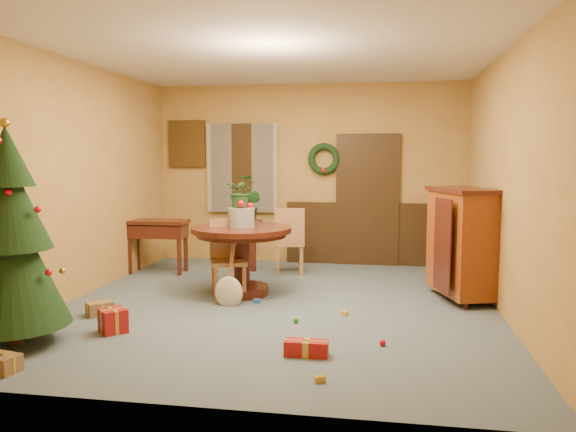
% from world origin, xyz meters
% --- Properties ---
extents(room_envelope, '(5.50, 5.50, 5.50)m').
position_xyz_m(room_envelope, '(0.21, 2.70, 1.12)').
color(room_envelope, '#3B4656').
rests_on(room_envelope, ground).
extents(dining_table, '(1.25, 1.25, 0.86)m').
position_xyz_m(dining_table, '(-0.54, 0.43, 0.60)').
color(dining_table, '#33150B').
rests_on(dining_table, floor).
extents(urn, '(0.33, 0.33, 0.24)m').
position_xyz_m(urn, '(-0.54, 0.43, 0.98)').
color(urn, slate).
rests_on(urn, dining_table).
extents(centerpiece_plant, '(0.37, 0.32, 0.41)m').
position_xyz_m(centerpiece_plant, '(-0.54, 0.43, 1.31)').
color(centerpiece_plant, '#1E4C23').
rests_on(centerpiece_plant, urn).
extents(chair_near, '(0.54, 0.54, 0.96)m').
position_xyz_m(chair_near, '(-0.69, 0.30, 0.52)').
color(chair_near, brown).
rests_on(chair_near, floor).
extents(chair_far, '(0.50, 0.50, 1.00)m').
position_xyz_m(chair_far, '(-0.15, 1.70, 0.53)').
color(chair_far, brown).
rests_on(chair_far, floor).
extents(guitar, '(0.35, 0.52, 0.77)m').
position_xyz_m(guitar, '(-0.56, -0.12, 0.39)').
color(guitar, beige).
rests_on(guitar, floor).
extents(plant_stand, '(0.30, 0.30, 0.79)m').
position_xyz_m(plant_stand, '(-0.74, 1.88, 0.49)').
color(plant_stand, '#33150B').
rests_on(plant_stand, floor).
extents(stand_plant, '(0.30, 0.27, 0.44)m').
position_xyz_m(stand_plant, '(-0.74, 1.88, 1.01)').
color(stand_plant, '#19471E').
rests_on(stand_plant, plant_stand).
extents(christmas_tree, '(1.01, 1.01, 2.08)m').
position_xyz_m(christmas_tree, '(-2.15, -1.76, 0.99)').
color(christmas_tree, '#382111').
rests_on(christmas_tree, floor).
extents(writing_desk, '(0.91, 0.48, 0.80)m').
position_xyz_m(writing_desk, '(-2.12, 1.53, 0.60)').
color(writing_desk, '#33150B').
rests_on(writing_desk, floor).
extents(sideboard, '(0.86, 1.18, 1.36)m').
position_xyz_m(sideboard, '(2.15, 0.63, 0.73)').
color(sideboard, '#5F240A').
rests_on(sideboard, floor).
extents(gift_a, '(0.30, 0.24, 0.14)m').
position_xyz_m(gift_a, '(-1.82, -2.40, 0.07)').
color(gift_a, brown).
rests_on(gift_a, floor).
extents(gift_b, '(0.33, 0.33, 0.24)m').
position_xyz_m(gift_b, '(-1.42, -1.28, 0.12)').
color(gift_b, maroon).
rests_on(gift_b, floor).
extents(gift_c, '(0.32, 0.32, 0.15)m').
position_xyz_m(gift_c, '(-1.86, -0.74, 0.07)').
color(gift_c, brown).
rests_on(gift_c, floor).
extents(gift_d, '(0.39, 0.16, 0.14)m').
position_xyz_m(gift_d, '(0.55, -1.61, 0.07)').
color(gift_d, maroon).
rests_on(gift_d, floor).
extents(toy_a, '(0.08, 0.06, 0.05)m').
position_xyz_m(toy_a, '(-0.27, 0.04, 0.03)').
color(toy_a, '#275AAB').
rests_on(toy_a, floor).
extents(toy_b, '(0.06, 0.06, 0.06)m').
position_xyz_m(toy_b, '(0.31, -0.67, 0.03)').
color(toy_b, '#278C26').
rests_on(toy_b, floor).
extents(toy_c, '(0.07, 0.09, 0.05)m').
position_xyz_m(toy_c, '(0.80, -0.31, 0.03)').
color(toy_c, gold).
rests_on(toy_c, floor).
extents(toy_d, '(0.06, 0.06, 0.06)m').
position_xyz_m(toy_d, '(1.21, -1.25, 0.03)').
color(toy_d, red).
rests_on(toy_d, floor).
extents(toy_e, '(0.09, 0.08, 0.05)m').
position_xyz_m(toy_e, '(0.73, -2.18, 0.03)').
color(toy_e, gold).
rests_on(toy_e, floor).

